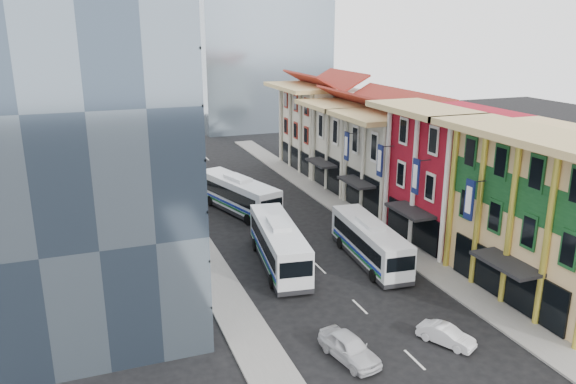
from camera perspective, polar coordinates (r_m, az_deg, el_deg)
name	(u,v)px	position (r m, az deg, el deg)	size (l,w,h in m)	color
ground	(424,369)	(35.01, 13.66, -17.07)	(200.00, 200.00, 0.00)	black
sidewalk_right	(371,227)	(55.80, 8.40, -3.55)	(3.00, 90.00, 0.15)	slate
sidewalk_left	(200,251)	(50.26, -8.95, -5.89)	(3.00, 90.00, 0.15)	slate
shophouse_tan	(558,217)	(44.43, 25.71, -2.30)	(8.00, 14.00, 12.00)	#D9B67D
shophouse_red	(454,176)	(52.97, 16.51, 1.55)	(8.00, 10.00, 12.00)	maroon
shophouse_cream_near	(398,164)	(60.79, 11.12, 2.85)	(8.00, 9.00, 10.00)	beige
shophouse_cream_mid	(359,147)	(68.41, 7.21, 4.56)	(8.00, 9.00, 10.00)	beige
shophouse_cream_far	(323,128)	(77.57, 3.62, 6.46)	(8.00, 12.00, 11.00)	beige
office_tower	(80,86)	(42.86, -20.36, 10.05)	(12.00, 26.00, 30.00)	#384759
office_block_far	(94,138)	(66.78, -19.15, 5.22)	(10.00, 18.00, 14.00)	gray
bus_left_near	(279,244)	(46.16, -0.94, -5.26)	(2.84, 12.14, 3.89)	silver
bus_left_far	(238,194)	(59.48, -5.08, -0.22)	(2.89, 12.36, 3.96)	white
bus_right	(370,241)	(47.46, 8.30, -4.97)	(2.66, 11.36, 3.64)	silver
sedan_left	(349,348)	(34.73, 6.25, -15.43)	(1.84, 4.54, 1.54)	silver
sedan_right	(446,335)	(37.39, 15.76, -13.83)	(1.25, 3.58, 1.18)	silver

